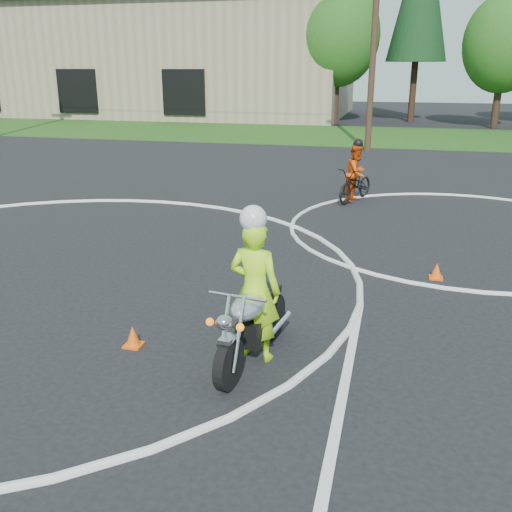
# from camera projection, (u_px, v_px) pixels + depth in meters

# --- Properties ---
(grass_strip) EXTENTS (120.00, 10.00, 0.02)m
(grass_strip) POSITION_uv_depth(u_px,v_px,m) (285.00, 133.00, 32.68)
(grass_strip) COLOR #1E4714
(grass_strip) RESTS_ON ground
(course_markings) EXTENTS (19.05, 19.05, 0.12)m
(course_markings) POSITION_uv_depth(u_px,v_px,m) (170.00, 260.00, 11.33)
(course_markings) COLOR silver
(course_markings) RESTS_ON ground
(primary_motorcycle) EXTENTS (0.78, 2.12, 1.12)m
(primary_motorcycle) POSITION_uv_depth(u_px,v_px,m) (252.00, 324.00, 7.28)
(primary_motorcycle) COLOR black
(primary_motorcycle) RESTS_ON ground
(rider_primary_grp) EXTENTS (0.74, 0.55, 2.07)m
(rider_primary_grp) POSITION_uv_depth(u_px,v_px,m) (255.00, 286.00, 7.26)
(rider_primary_grp) COLOR #B5FF1A
(rider_primary_grp) RESTS_ON ground
(rider_second_grp) EXTENTS (1.27, 1.95, 1.77)m
(rider_second_grp) POSITION_uv_depth(u_px,v_px,m) (356.00, 179.00, 16.13)
(rider_second_grp) COLOR black
(rider_second_grp) RESTS_ON ground
(traffic_cones) EXTENTS (17.94, 11.60, 0.30)m
(traffic_cones) POSITION_uv_depth(u_px,v_px,m) (327.00, 354.00, 7.37)
(traffic_cones) COLOR #FF590D
(traffic_cones) RESTS_ON ground
(warehouse) EXTENTS (41.00, 17.00, 8.30)m
(warehouse) POSITION_uv_depth(u_px,v_px,m) (105.00, 60.00, 47.46)
(warehouse) COLOR tan
(warehouse) RESTS_ON ground
(utility_poles) EXTENTS (41.60, 1.12, 10.00)m
(utility_poles) POSITION_uv_depth(u_px,v_px,m) (375.00, 29.00, 24.36)
(utility_poles) COLOR #473321
(utility_poles) RESTS_ON ground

